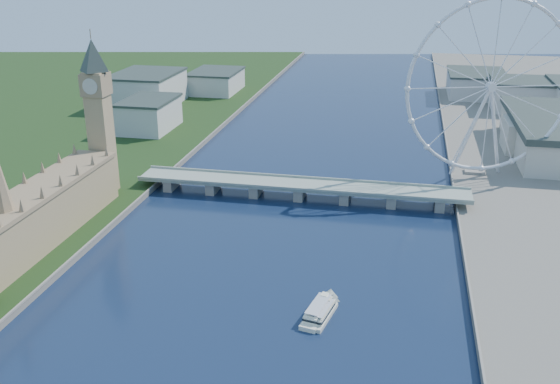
# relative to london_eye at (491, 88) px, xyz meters

# --- Properties ---
(parliament_range) EXTENTS (24.00, 200.00, 70.00)m
(parliament_range) POSITION_rel_london_eye_xyz_m (-247.98, -185.08, -49.04)
(parliament_range) COLOR tan
(parliament_range) RESTS_ON ground
(big_ben) EXTENTS (20.02, 20.02, 110.00)m
(big_ben) POSITION_rel_london_eye_xyz_m (-247.98, -77.08, -0.95)
(big_ben) COLOR tan
(big_ben) RESTS_ON ground
(westminster_bridge) EXTENTS (220.00, 22.00, 9.50)m
(westminster_bridge) POSITION_rel_london_eye_xyz_m (-119.98, -55.08, -60.89)
(westminster_bridge) COLOR gray
(westminster_bridge) RESTS_ON ground
(london_eye) EXTENTS (113.60, 39.12, 124.30)m
(london_eye) POSITION_rel_london_eye_xyz_m (0.00, 0.00, 0.00)
(london_eye) COLOR silver
(london_eye) RESTS_ON ground
(county_hall) EXTENTS (54.00, 144.00, 35.00)m
(county_hall) POSITION_rel_london_eye_xyz_m (55.02, 74.92, -67.52)
(county_hall) COLOR beige
(county_hall) RESTS_ON ground
(city_skyline) EXTENTS (505.00, 280.00, 32.00)m
(city_skyline) POSITION_rel_london_eye_xyz_m (-80.75, 205.00, -50.56)
(city_skyline) COLOR beige
(city_skyline) RESTS_ON ground
(tour_boat_near) EXTENTS (12.37, 28.36, 6.06)m
(tour_boat_near) POSITION_rel_london_eye_xyz_m (-85.18, -198.40, -67.52)
(tour_boat_near) COLOR beige
(tour_boat_near) RESTS_ON ground
(tour_boat_far) EXTENTS (14.16, 32.01, 6.87)m
(tour_boat_far) POSITION_rel_london_eye_xyz_m (-87.42, -197.09, -67.52)
(tour_boat_far) COLOR white
(tour_boat_far) RESTS_ON ground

